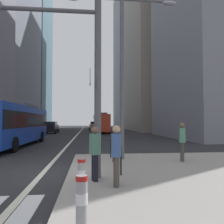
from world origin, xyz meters
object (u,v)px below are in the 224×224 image
Objects in this scene: pedestrian_walking at (182,140)px; pedestrian_far at (95,151)px; city_bus_blue_oncoming at (15,123)px; bollard_left at (81,176)px; traffic_signal_gantry at (35,54)px; car_receding_near at (99,126)px; car_oncoming_mid at (51,127)px; car_receding_far at (94,126)px; street_lamp_post at (122,53)px; pedestrian_waiting at (116,152)px; city_bus_red_receding at (101,122)px; bollard_front at (82,203)px.

pedestrian_far is at bearing -143.28° from pedestrian_walking.
city_bus_blue_oncoming is 14.27m from bollard_left.
car_receding_near is at bearing 85.06° from traffic_signal_gantry.
car_oncoming_mid is at bearing 98.20° from traffic_signal_gantry.
car_receding_far reaches higher than bollard_left.
traffic_signal_gantry is 3.66× the size of pedestrian_far.
street_lamp_post is at bearing -74.26° from car_oncoming_mid.
traffic_signal_gantry is at bearing -94.94° from car_receding_near.
pedestrian_far is (1.89, -0.40, -3.05)m from traffic_signal_gantry.
pedestrian_waiting is at bearing 39.47° from bollard_left.
car_receding_near is 0.98× the size of car_receding_far.
pedestrian_far is at bearing -11.94° from traffic_signal_gantry.
car_oncoming_mid is (-0.39, 19.83, -0.85)m from city_bus_blue_oncoming.
city_bus_red_receding is at bearing 83.40° from traffic_signal_gantry.
pedestrian_far reaches higher than bollard_left.
bollard_front is 3.34m from pedestrian_far.
traffic_signal_gantry is (4.48, -31.09, 3.12)m from car_oncoming_mid.
pedestrian_far is (-1.88, -33.01, -0.78)m from city_bus_red_receding.
pedestrian_far is at bearing -62.85° from city_bus_blue_oncoming.
pedestrian_walking is at bearing -85.93° from city_bus_red_receding.
city_bus_blue_oncoming is 13.96m from pedestrian_waiting.
car_receding_near is 50.86m from bollard_front.
car_receding_far is 42.39m from pedestrian_far.
pedestrian_waiting is (0.87, 2.67, 0.41)m from bollard_front.
car_receding_near is at bearing 75.68° from car_receding_far.
car_oncoming_mid and car_receding_near have the same top height.
traffic_signal_gantry is at bearing -96.60° from city_bus_red_receding.
traffic_signal_gantry is at bearing -93.77° from car_receding_far.
car_oncoming_mid and car_receding_far have the same top height.
street_lamp_post is 7.25m from bollard_left.
street_lamp_post reaches higher than car_receding_near.
traffic_signal_gantry is (-2.77, -41.98, 3.11)m from car_receding_far.
bollard_left is (-1.23, -43.79, -0.34)m from car_receding_far.
street_lamp_post is at bearing 76.68° from bollard_front.
bollard_front is 7.65m from pedestrian_walking.
street_lamp_post is (0.53, -38.50, 4.29)m from car_receding_far.
car_oncoming_mid is 0.69× the size of traffic_signal_gantry.
car_receding_near is 4.77× the size of bollard_left.
pedestrian_walking is at bearing 23.74° from traffic_signal_gantry.
car_oncoming_mid reaches higher than pedestrian_far.
pedestrian_far is at bearing -93.26° from city_bus_red_receding.
car_oncoming_mid is 0.94× the size of car_receding_far.
car_oncoming_mid is 31.57m from traffic_signal_gantry.
city_bus_blue_oncoming is 19.85m from car_oncoming_mid.
street_lamp_post is 4.75× the size of pedestrian_waiting.
car_receding_near is at bearing 77.17° from city_bus_blue_oncoming.
bollard_left is at bearing -49.65° from traffic_signal_gantry.
street_lamp_post is at bearing -46.47° from city_bus_blue_oncoming.
city_bus_blue_oncoming reaches higher than pedestrian_waiting.
street_lamp_post is (-0.47, -29.13, 3.45)m from city_bus_red_receding.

